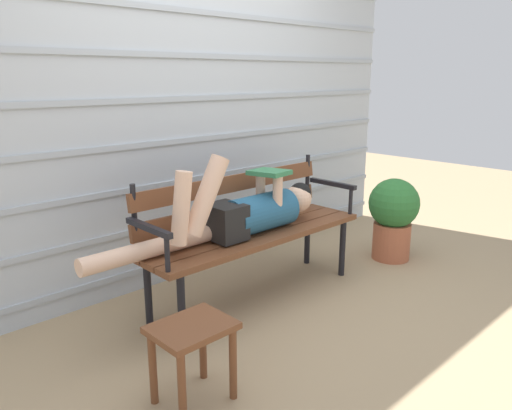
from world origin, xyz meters
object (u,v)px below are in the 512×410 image
object	(u,v)px
potted_plant	(393,215)
footstool	(192,343)
reclining_person	(244,212)
park_bench	(249,224)

from	to	relation	value
potted_plant	footstool	bearing A→B (deg)	-171.01
reclining_person	potted_plant	xyz separation A→B (m)	(1.40, -0.23, -0.24)
park_bench	reclining_person	distance (m)	0.17
park_bench	potted_plant	world-z (taller)	park_bench
potted_plant	reclining_person	bearing A→B (deg)	170.48
park_bench	potted_plant	size ratio (longest dim) A/B	2.48
reclining_person	potted_plant	size ratio (longest dim) A/B	2.53
reclining_person	potted_plant	world-z (taller)	reclining_person
reclining_person	potted_plant	bearing A→B (deg)	-9.52
reclining_person	park_bench	bearing A→B (deg)	32.39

